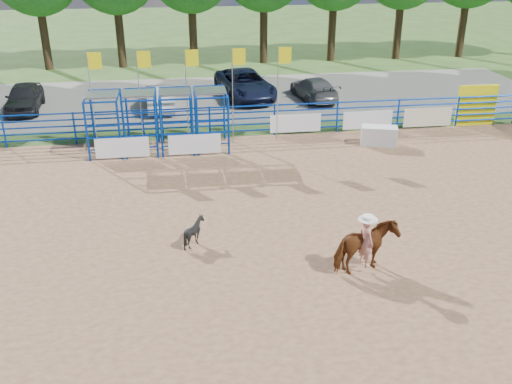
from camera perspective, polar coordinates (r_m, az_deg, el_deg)
ground at (r=17.46m, az=-2.25°, el=-5.41°), size 120.00×120.00×0.00m
arena_dirt at (r=17.45m, az=-2.25°, el=-5.38°), size 30.00×20.00×0.02m
gravel_strip at (r=33.24m, az=-5.46°, el=9.34°), size 40.00×10.00×0.01m
announcer_table at (r=26.07m, az=12.19°, el=5.54°), size 1.71×1.15×0.83m
horse_and_rider at (r=16.05m, az=10.91°, el=-5.11°), size 1.96×1.35×2.46m
calf at (r=17.39m, az=-6.20°, el=-3.97°), size 0.88×0.81×0.86m
car_a at (r=32.91m, az=-22.17°, el=8.76°), size 1.89×4.22×1.41m
car_b at (r=31.23m, az=-9.58°, el=9.37°), size 1.57×4.05×1.32m
car_c at (r=33.02m, az=-1.11°, el=10.72°), size 3.36×5.83×1.53m
car_d at (r=32.86m, az=5.82°, el=10.26°), size 2.26×4.42×1.23m
perimeter_fence at (r=17.10m, az=-2.29°, el=-3.23°), size 30.10×20.10×1.50m
chute_assembly at (r=25.02m, az=-8.87°, el=6.98°), size 19.32×2.41×4.20m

